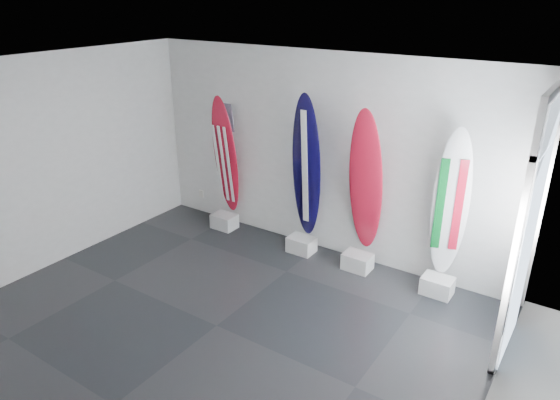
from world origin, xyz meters
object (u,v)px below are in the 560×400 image
Objects in this scene: surfboard_swiss at (366,183)px; surfboard_italy at (450,205)px; surfboard_navy at (306,167)px; surfboard_usa at (225,156)px.

surfboard_italy is (1.17, 0.00, -0.05)m from surfboard_swiss.
surfboard_navy reaches higher than surfboard_swiss.
surfboard_usa is 0.94× the size of surfboard_swiss.
surfboard_swiss is (0.95, 0.00, -0.04)m from surfboard_navy.
surfboard_usa is at bearing 159.33° from surfboard_italy.
surfboard_usa is 2.49m from surfboard_swiss.
surfboard_navy is at bearing 176.89° from surfboard_swiss.
surfboard_swiss is at bearing 159.33° from surfboard_italy.
surfboard_navy is at bearing -0.26° from surfboard_usa.
surfboard_usa is 0.92× the size of surfboard_navy.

